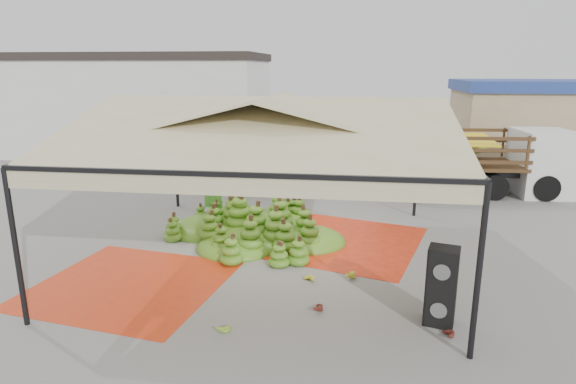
# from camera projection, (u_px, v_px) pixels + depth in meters

# --- Properties ---
(ground) EXTENTS (90.00, 90.00, 0.00)m
(ground) POSITION_uv_depth(u_px,v_px,m) (272.00, 255.00, 12.34)
(ground) COLOR slate
(ground) RESTS_ON ground
(canopy_tent) EXTENTS (8.10, 8.10, 4.00)m
(canopy_tent) POSITION_uv_depth(u_px,v_px,m) (271.00, 127.00, 11.52)
(canopy_tent) COLOR black
(canopy_tent) RESTS_ON ground
(building_white) EXTENTS (14.30, 6.30, 5.40)m
(building_white) POSITION_uv_depth(u_px,v_px,m) (135.00, 104.00, 26.40)
(building_white) COLOR silver
(building_white) RESTS_ON ground
(building_tan) EXTENTS (6.30, 5.30, 4.10)m
(building_tan) POSITION_uv_depth(u_px,v_px,m) (523.00, 124.00, 22.98)
(building_tan) COLOR tan
(building_tan) RESTS_ON ground
(tarp_left) EXTENTS (4.48, 4.32, 0.01)m
(tarp_left) POSITION_uv_depth(u_px,v_px,m) (130.00, 284.00, 10.69)
(tarp_left) COLOR red
(tarp_left) RESTS_ON ground
(tarp_right) EXTENTS (4.94, 5.07, 0.01)m
(tarp_right) POSITION_uv_depth(u_px,v_px,m) (343.00, 241.00, 13.32)
(tarp_right) COLOR red
(tarp_right) RESTS_ON ground
(banana_heap) EXTENTS (6.27, 5.54, 1.16)m
(banana_heap) POSITION_uv_depth(u_px,v_px,m) (258.00, 218.00, 13.51)
(banana_heap) COLOR #467E1A
(banana_heap) RESTS_ON ground
(hand_yellow_a) EXTENTS (0.56, 0.49, 0.23)m
(hand_yellow_a) POSITION_uv_depth(u_px,v_px,m) (347.00, 273.00, 11.02)
(hand_yellow_a) COLOR gold
(hand_yellow_a) RESTS_ON ground
(hand_yellow_b) EXTENTS (0.55, 0.55, 0.20)m
(hand_yellow_b) POSITION_uv_depth(u_px,v_px,m) (307.00, 278.00, 10.78)
(hand_yellow_b) COLOR gold
(hand_yellow_b) RESTS_ON ground
(hand_red_a) EXTENTS (0.47, 0.40, 0.20)m
(hand_red_a) POSITION_uv_depth(u_px,v_px,m) (314.00, 306.00, 9.53)
(hand_red_a) COLOR #541A13
(hand_red_a) RESTS_ON ground
(hand_red_b) EXTENTS (0.47, 0.41, 0.19)m
(hand_red_b) POSITION_uv_depth(u_px,v_px,m) (445.00, 333.00, 8.57)
(hand_red_b) COLOR #5C2015
(hand_red_b) RESTS_ON ground
(hand_green) EXTENTS (0.52, 0.52, 0.19)m
(hand_green) POSITION_uv_depth(u_px,v_px,m) (222.00, 325.00, 8.81)
(hand_green) COLOR #5C851B
(hand_green) RESTS_ON ground
(hanging_bunches) EXTENTS (4.74, 0.24, 0.20)m
(hanging_bunches) POSITION_uv_depth(u_px,v_px,m) (267.00, 148.00, 12.60)
(hanging_bunches) COLOR #597D1A
(hanging_bunches) RESTS_ON ground
(speaker_stack) EXTENTS (0.65, 0.60, 1.51)m
(speaker_stack) POSITION_uv_depth(u_px,v_px,m) (441.00, 286.00, 8.89)
(speaker_stack) COLOR black
(speaker_stack) RESTS_ON ground
(banana_leaves) EXTENTS (0.96, 1.36, 3.70)m
(banana_leaves) POSITION_uv_depth(u_px,v_px,m) (217.00, 223.00, 14.88)
(banana_leaves) COLOR #2D7B20
(banana_leaves) RESTS_ON ground
(vendor) EXTENTS (0.65, 0.44, 1.73)m
(vendor) POSITION_uv_depth(u_px,v_px,m) (291.00, 182.00, 16.45)
(vendor) COLOR gray
(vendor) RESTS_ON ground
(truck_left) EXTENTS (6.28, 3.28, 2.05)m
(truck_left) POSITION_uv_depth(u_px,v_px,m) (293.00, 153.00, 19.76)
(truck_left) COLOR #4A3718
(truck_left) RESTS_ON ground
(truck_right) EXTENTS (7.17, 2.83, 2.42)m
(truck_right) POSITION_uv_depth(u_px,v_px,m) (480.00, 154.00, 18.18)
(truck_right) COLOR #4B2F19
(truck_right) RESTS_ON ground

